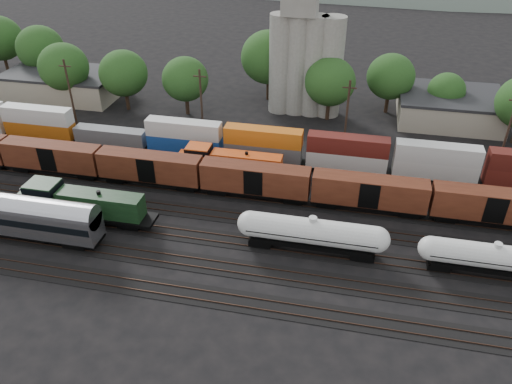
% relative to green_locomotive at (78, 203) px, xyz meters
% --- Properties ---
extents(ground, '(600.00, 600.00, 0.00)m').
position_rel_green_locomotive_xyz_m(ground, '(20.38, 5.00, -2.80)').
color(ground, black).
extents(tracks, '(180.00, 33.20, 0.20)m').
position_rel_green_locomotive_xyz_m(tracks, '(20.38, 5.00, -2.75)').
color(tracks, black).
rests_on(tracks, ground).
extents(green_locomotive, '(18.63, 3.29, 4.93)m').
position_rel_green_locomotive_xyz_m(green_locomotive, '(0.00, 0.00, 0.00)').
color(green_locomotive, black).
rests_on(green_locomotive, ground).
extents(tank_car_a, '(18.07, 3.24, 4.74)m').
position_rel_green_locomotive_xyz_m(tank_car_a, '(30.25, 0.00, 0.01)').
color(tank_car_a, silver).
rests_on(tank_car_a, ground).
extents(tank_car_b, '(16.48, 2.95, 4.32)m').
position_rel_green_locomotive_xyz_m(tank_car_b, '(50.57, 0.00, -0.22)').
color(tank_car_b, silver).
rests_on(tank_car_b, ground).
extents(orange_locomotive, '(17.38, 2.90, 4.34)m').
position_rel_green_locomotive_xyz_m(orange_locomotive, '(15.91, 15.00, -0.31)').
color(orange_locomotive, black).
rests_on(orange_locomotive, ground).
extents(boxcar_string, '(122.80, 2.90, 4.20)m').
position_rel_green_locomotive_xyz_m(boxcar_string, '(-1.86, 10.00, 0.32)').
color(boxcar_string, black).
rests_on(boxcar_string, ground).
extents(container_wall, '(165.60, 2.60, 5.80)m').
position_rel_green_locomotive_xyz_m(container_wall, '(23.63, 20.00, 0.16)').
color(container_wall, black).
rests_on(container_wall, ground).
extents(grain_silo, '(13.40, 5.00, 29.00)m').
position_rel_green_locomotive_xyz_m(grain_silo, '(23.67, 41.00, 8.46)').
color(grain_silo, gray).
rests_on(grain_silo, ground).
extents(industrial_sheds, '(119.38, 17.26, 5.10)m').
position_rel_green_locomotive_xyz_m(industrial_sheds, '(27.01, 40.25, -0.24)').
color(industrial_sheds, '#9E937F').
rests_on(industrial_sheds, ground).
extents(tree_band, '(165.35, 22.63, 13.65)m').
position_rel_green_locomotive_xyz_m(tree_band, '(5.12, 40.95, 4.53)').
color(tree_band, black).
rests_on(tree_band, ground).
extents(utility_poles, '(122.20, 0.36, 12.00)m').
position_rel_green_locomotive_xyz_m(utility_poles, '(20.38, 27.00, 3.42)').
color(utility_poles, black).
rests_on(utility_poles, ground).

